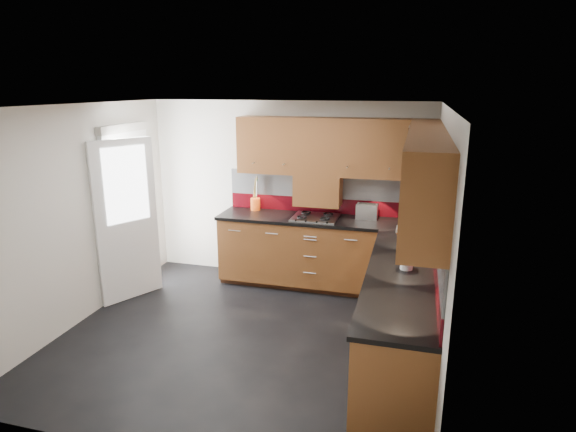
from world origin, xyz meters
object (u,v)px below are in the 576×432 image
(utensil_pot, at_px, (255,203))
(gas_hob, at_px, (315,217))
(food_processor, at_px, (411,234))
(toaster, at_px, (367,211))

(utensil_pot, bearing_deg, gas_hob, -14.07)
(gas_hob, xyz_separation_m, food_processor, (1.20, -0.79, 0.11))
(gas_hob, height_order, food_processor, food_processor)
(food_processor, bearing_deg, utensil_pot, 154.05)
(utensil_pot, xyz_separation_m, toaster, (1.52, -0.05, -0.01))
(toaster, bearing_deg, food_processor, -59.76)
(utensil_pot, relative_size, food_processor, 1.71)
(toaster, xyz_separation_m, food_processor, (0.56, -0.96, 0.03))
(food_processor, bearing_deg, toaster, 120.24)
(utensil_pot, bearing_deg, food_processor, -25.95)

